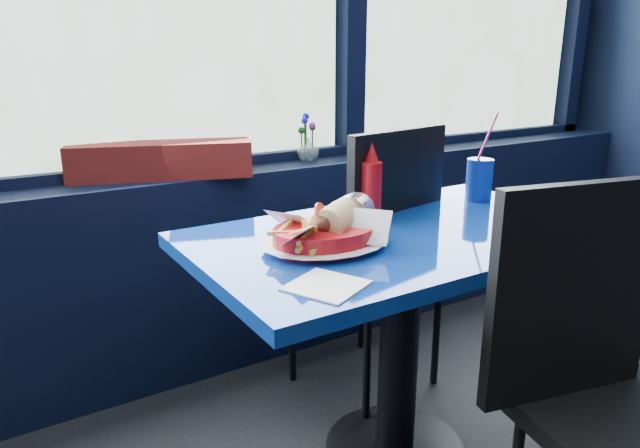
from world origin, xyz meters
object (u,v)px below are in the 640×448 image
at_px(planter_box, 161,160).
at_px(flower_vase, 308,147).
at_px(soda_cup, 479,179).
at_px(food_basket, 328,231).
at_px(ketchup_bottle, 371,187).
at_px(chair_near_front, 623,386).
at_px(near_table, 401,290).
at_px(chair_near_back, 377,248).

relative_size(planter_box, flower_vase, 3.23).
bearing_deg(soda_cup, food_basket, -168.50).
height_order(planter_box, flower_vase, flower_vase).
relative_size(food_basket, ketchup_bottle, 1.44).
bearing_deg(food_basket, planter_box, 91.87).
height_order(ketchup_bottle, soda_cup, soda_cup).
bearing_deg(chair_near_front, near_table, 108.71).
height_order(near_table, chair_near_front, chair_near_front).
relative_size(ketchup_bottle, soda_cup, 0.79).
height_order(flower_vase, ketchup_bottle, flower_vase).
xyz_separation_m(chair_near_front, ketchup_bottle, (-0.09, 0.77, 0.29)).
xyz_separation_m(chair_near_front, flower_vase, (0.14, 1.51, 0.30)).
distance_m(chair_near_front, ketchup_bottle, 0.83).
height_order(chair_near_back, ketchup_bottle, chair_near_back).
height_order(chair_near_front, ketchup_bottle, ketchup_bottle).
distance_m(chair_near_back, soda_cup, 0.42).
bearing_deg(soda_cup, planter_box, 140.63).
distance_m(near_table, chair_near_front, 0.64).
relative_size(chair_near_back, planter_box, 1.57).
bearing_deg(food_basket, flower_vase, 53.00).
distance_m(chair_near_back, ketchup_bottle, 0.37).
bearing_deg(flower_vase, food_basket, -118.00).
bearing_deg(near_table, food_basket, -179.49).
xyz_separation_m(chair_near_back, flower_vase, (0.06, 0.56, 0.28)).
relative_size(flower_vase, ketchup_bottle, 0.84).
distance_m(chair_near_back, flower_vase, 0.63).
distance_m(near_table, ketchup_bottle, 0.32).
bearing_deg(ketchup_bottle, food_basket, -150.63).
relative_size(chair_near_front, soda_cup, 3.26).
relative_size(chair_near_back, soda_cup, 3.35).
bearing_deg(soda_cup, ketchup_bottle, -178.80).
height_order(food_basket, soda_cup, soda_cup).
bearing_deg(planter_box, chair_near_front, -53.13).
distance_m(near_table, chair_near_back, 0.35).
bearing_deg(chair_near_front, flower_vase, 97.41).
bearing_deg(planter_box, ketchup_bottle, -42.19).
bearing_deg(near_table, chair_near_back, 64.01).
xyz_separation_m(planter_box, flower_vase, (0.63, 0.02, -0.00)).
distance_m(chair_near_back, food_basket, 0.56).
xyz_separation_m(chair_near_back, ketchup_bottle, (-0.17, -0.18, 0.27)).
bearing_deg(food_basket, soda_cup, 2.50).
distance_m(planter_box, ketchup_bottle, 0.83).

